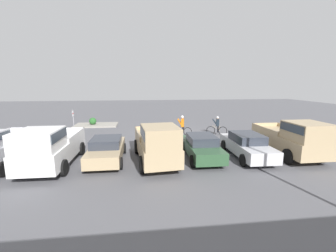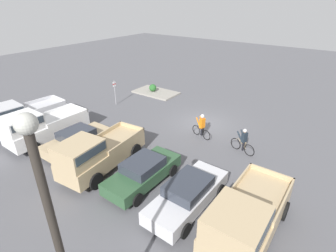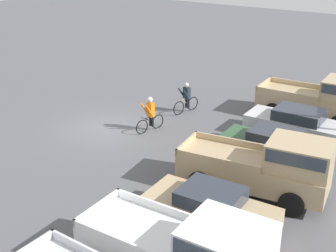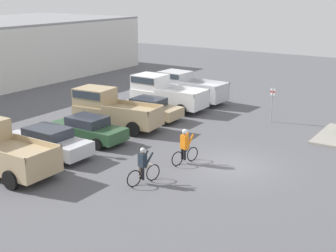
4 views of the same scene
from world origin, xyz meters
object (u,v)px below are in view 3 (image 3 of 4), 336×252
object	(u,v)px
pickup_truck_0	(323,99)
sedan_2	(210,208)
cyclist_1	(186,98)
pickup_truck_2	(189,251)
pickup_truck_1	(268,166)
sedan_1	(274,146)
cyclist_0	(150,114)
sedan_0	(298,124)

from	to	relation	value
pickup_truck_0	sedan_2	size ratio (longest dim) A/B	1.22
sedan_2	pickup_truck_0	bearing A→B (deg)	177.09
sedan_2	cyclist_1	distance (m)	10.46
pickup_truck_2	pickup_truck_0	bearing A→B (deg)	-179.17
pickup_truck_1	cyclist_1	world-z (taller)	pickup_truck_1
sedan_1	sedan_2	size ratio (longest dim) A/B	1.03
pickup_truck_2	sedan_1	bearing A→B (deg)	-175.54
cyclist_1	pickup_truck_0	bearing A→B (deg)	111.55
cyclist_0	sedan_1	bearing A→B (deg)	90.29
pickup_truck_1	sedan_2	world-z (taller)	pickup_truck_1
pickup_truck_0	sedan_2	xyz separation A→B (m)	(11.20, -0.57, -0.49)
sedan_1	cyclist_0	world-z (taller)	cyclist_0
sedan_1	sedan_2	world-z (taller)	sedan_1
cyclist_1	sedan_0	bearing A→B (deg)	87.64
pickup_truck_1	sedan_0	bearing A→B (deg)	-173.80
pickup_truck_1	sedan_2	xyz separation A→B (m)	(2.85, -0.83, -0.51)
pickup_truck_0	pickup_truck_2	distance (m)	14.01
sedan_0	sedan_1	bearing A→B (deg)	-2.24
pickup_truck_2	cyclist_1	size ratio (longest dim) A/B	3.04
sedan_0	pickup_truck_2	xyz separation A→B (m)	(11.21, 0.55, 0.44)
sedan_0	cyclist_0	world-z (taller)	cyclist_0
cyclist_0	pickup_truck_1	bearing A→B (deg)	68.63
sedan_2	cyclist_0	distance (m)	8.27
sedan_1	sedan_0	bearing A→B (deg)	177.76
sedan_2	cyclist_0	size ratio (longest dim) A/B	2.49
cyclist_0	sedan_2	bearing A→B (deg)	47.66
pickup_truck_1	sedan_2	distance (m)	3.01
sedan_1	pickup_truck_2	distance (m)	8.44
pickup_truck_1	sedan_1	bearing A→B (deg)	-165.47
pickup_truck_2	cyclist_0	size ratio (longest dim) A/B	3.05
pickup_truck_0	cyclist_1	size ratio (longest dim) A/B	3.04
sedan_0	pickup_truck_1	distance (m)	5.60
sedan_2	cyclist_0	bearing A→B (deg)	-132.34
sedan_1	pickup_truck_2	size ratio (longest dim) A/B	0.84
sedan_2	pickup_truck_1	bearing A→B (deg)	163.78
sedan_0	cyclist_0	xyz separation A→B (m)	(2.83, -6.34, 0.14)
sedan_0	pickup_truck_2	world-z (taller)	pickup_truck_2
pickup_truck_0	sedan_1	distance (m)	5.64
sedan_0	sedan_2	xyz separation A→B (m)	(8.40, -0.23, -0.03)
pickup_truck_0	cyclist_1	bearing A→B (deg)	-68.45
pickup_truck_0	cyclist_0	xyz separation A→B (m)	(5.63, -6.68, -0.32)
pickup_truck_0	sedan_0	xyz separation A→B (m)	(2.80, -0.34, -0.46)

